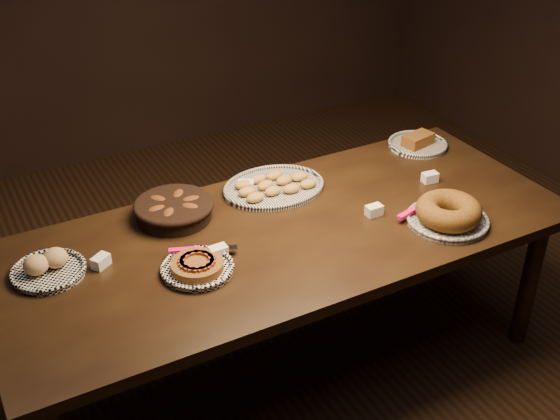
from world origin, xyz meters
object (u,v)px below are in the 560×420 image
buffet_table (287,245)px  apple_tart_plate (197,267)px  bundt_cake_plate (448,214)px  madeleine_platter (274,186)px

buffet_table → apple_tart_plate: bearing=-168.4°
apple_tart_plate → bundt_cake_plate: (1.05, -0.18, 0.02)m
apple_tart_plate → madeleine_platter: 0.68m
apple_tart_plate → bundt_cake_plate: 1.07m
madeleine_platter → bundt_cake_plate: (0.51, -0.59, 0.03)m
madeleine_platter → bundt_cake_plate: 0.78m
madeleine_platter → buffet_table: bearing=-115.5°
buffet_table → bundt_cake_plate: bearing=-24.0°
bundt_cake_plate → apple_tart_plate: bearing=164.0°
buffet_table → apple_tart_plate: 0.45m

